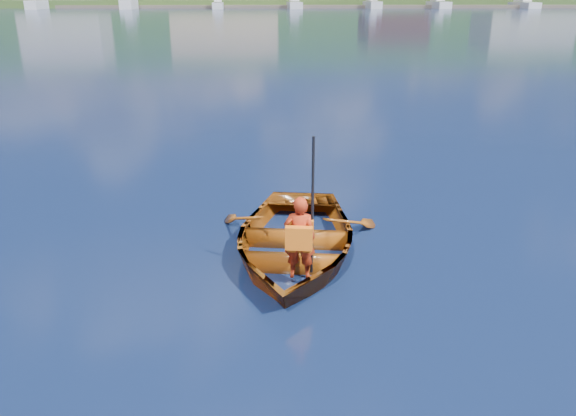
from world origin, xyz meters
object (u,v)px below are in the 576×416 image
object	(u,v)px
dock	(282,7)
child_paddler	(300,237)
marina_yachts	(263,3)
rowboat	(293,239)

from	to	relation	value
dock	child_paddler	bearing A→B (deg)	-94.10
child_paddler	marina_yachts	bearing A→B (deg)	87.88
rowboat	child_paddler	world-z (taller)	child_paddler
rowboat	dock	xyz separation A→B (m)	(10.72, 148.52, 0.18)
child_paddler	dock	xyz separation A→B (m)	(10.72, 149.43, -0.26)
child_paddler	rowboat	bearing A→B (deg)	89.73
rowboat	marina_yachts	xyz separation A→B (m)	(5.35, 143.83, 1.11)
rowboat	child_paddler	size ratio (longest dim) A/B	2.18
dock	rowboat	bearing A→B (deg)	-94.13
rowboat	marina_yachts	world-z (taller)	marina_yachts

